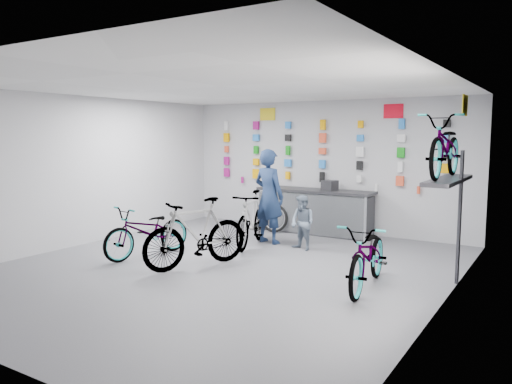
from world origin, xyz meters
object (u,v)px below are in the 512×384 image
Objects in this scene: bike_service at (251,219)px; clerk at (269,196)px; bike_right at (369,255)px; counter at (314,212)px; bike_center at (196,233)px; customer at (303,223)px; bike_left at (148,231)px.

bike_service is 0.95× the size of clerk.
clerk is (-2.80, 1.90, 0.47)m from bike_right.
bike_center reaches higher than counter.
bike_service is 1.72× the size of customer.
clerk reaches higher than bike_left.
bike_left is at bearing 69.49° from clerk.
bike_left is 2.07m from bike_service.
bike_right is 2.55m from customer.
bike_left is 1.23m from bike_center.
bike_center is at bearing 5.22° from bike_left.
clerk is (1.28, 2.18, 0.49)m from bike_left.
clerk reaches higher than counter.
bike_service is at bearing 114.12° from bike_center.
bike_center is (1.22, -0.11, 0.11)m from bike_left.
bike_right is at bearing 155.65° from clerk.
bike_service is 0.64m from clerk.
counter is at bearing 125.64° from customer.
clerk reaches higher than bike_right.
bike_right is 3.42m from clerk.
bike_center is 2.33m from clerk.
customer reaches higher than bike_left.
clerk is (0.06, 2.30, 0.39)m from bike_center.
bike_center reaches higher than customer.
bike_service reaches higher than bike_left.
bike_service is (-0.06, 1.82, -0.03)m from bike_center.
clerk is at bearing 110.59° from bike_center.
bike_left is 2.58m from clerk.
bike_left is 0.96× the size of bike_right.
bike_service reaches higher than counter.
clerk is 1.81× the size of customer.
counter is 1.39× the size of bike_center.
clerk reaches higher than customer.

